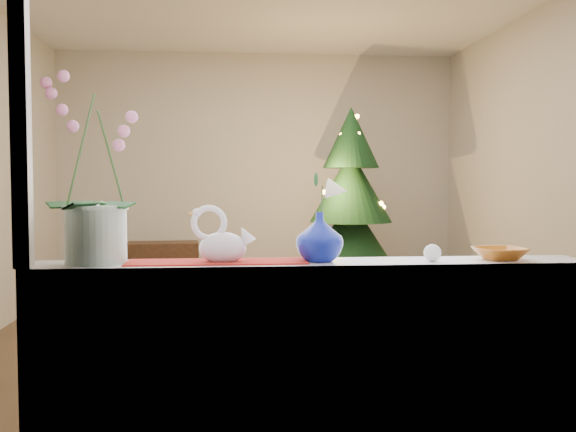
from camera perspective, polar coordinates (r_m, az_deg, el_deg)
The scene contains 16 objects.
ground at distance 5.04m, azimuth -1.31°, elevation -11.17°, with size 5.00×5.00×0.00m, color #352315.
wall_back at distance 7.38m, azimuth -2.65°, elevation 3.91°, with size 4.50×0.10×2.70m, color beige.
wall_front at distance 2.40m, azimuth 2.73°, elevation 5.81°, with size 4.50×0.10×2.70m, color beige.
wall_right at distance 5.51m, azimuth 22.75°, elevation 3.99°, with size 0.10×5.00×2.70m, color beige.
window_apron at distance 2.56m, azimuth 2.55°, elevation -15.04°, with size 2.20×0.08×0.88m, color white.
windowsill at distance 2.54m, azimuth 2.30°, elevation -4.51°, with size 2.20×0.26×0.04m, color white.
window_frame at distance 2.47m, azimuth 2.66°, elevation 13.92°, with size 2.22×0.06×1.60m, color white, non-canonical shape.
runner at distance 2.52m, azimuth -6.31°, elevation -4.07°, with size 0.70×0.20×0.01m, color maroon.
orchid_pot at distance 2.57m, azimuth -16.79°, elevation 4.15°, with size 0.25×0.25×0.74m, color white, non-canonical shape.
swan at distance 2.50m, azimuth -5.84°, elevation -1.74°, with size 0.25×0.11×0.21m, color silver, non-canonical shape.
blue_vase at distance 2.53m, azimuth 2.83°, elevation -1.54°, with size 0.21×0.21×0.22m, color navy.
lily at distance 2.52m, azimuth 2.84°, elevation 2.92°, with size 0.12×0.07×0.17m, color white, non-canonical shape.
paperweight at distance 2.60m, azimuth 12.71°, elevation -3.21°, with size 0.07×0.07×0.07m, color silver.
amber_dish at distance 2.73m, azimuth 18.33°, elevation -3.26°, with size 0.17×0.17×0.04m, color #A75A17.
xmas_tree at distance 6.46m, azimuth 5.60°, elevation 0.86°, with size 1.08×1.08×1.99m, color black, non-canonical shape.
side_table at distance 6.88m, azimuth -11.35°, elevation -4.82°, with size 0.81×0.40×0.61m, color black.
Camera 1 is at (-0.33, -4.87, 1.23)m, focal length 40.00 mm.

